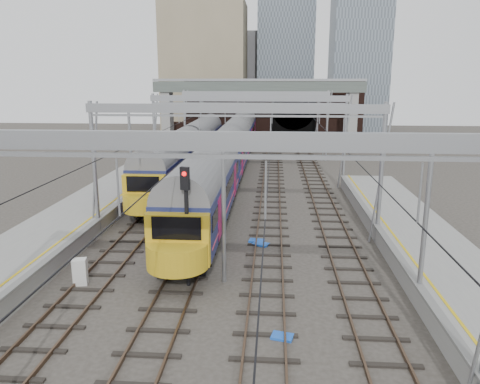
# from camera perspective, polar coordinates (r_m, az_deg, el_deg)

# --- Properties ---
(ground) EXTENTS (160.00, 160.00, 0.00)m
(ground) POSITION_cam_1_polar(r_m,az_deg,el_deg) (20.38, -2.53, -13.17)
(ground) COLOR #38332D
(ground) RESTS_ON ground
(platform_left) EXTENTS (4.32, 55.00, 1.12)m
(platform_left) POSITION_cam_1_polar(r_m,az_deg,el_deg) (25.51, -25.41, -7.54)
(platform_left) COLOR gray
(platform_left) RESTS_ON ground
(tracks) EXTENTS (14.40, 80.00, 0.22)m
(tracks) POSITION_cam_1_polar(r_m,az_deg,el_deg) (34.38, 0.36, -1.86)
(tracks) COLOR #4C3828
(tracks) RESTS_ON ground
(overhead_line) EXTENTS (16.80, 80.00, 8.00)m
(overhead_line) POSITION_cam_1_polar(r_m,az_deg,el_deg) (39.70, 1.01, 9.82)
(overhead_line) COLOR gray
(overhead_line) RESTS_ON ground
(retaining_wall) EXTENTS (28.00, 2.75, 9.00)m
(retaining_wall) POSITION_cam_1_polar(r_m,az_deg,el_deg) (70.17, 3.56, 9.60)
(retaining_wall) COLOR black
(retaining_wall) RESTS_ON ground
(overbridge) EXTENTS (28.00, 3.00, 9.25)m
(overbridge) POSITION_cam_1_polar(r_m,az_deg,el_deg) (64.13, 2.26, 11.87)
(overbridge) COLOR gray
(overbridge) RESTS_ON ground
(city_skyline) EXTENTS (37.50, 27.50, 60.00)m
(city_skyline) POSITION_cam_1_polar(r_m,az_deg,el_deg) (88.90, 4.75, 18.64)
(city_skyline) COLOR tan
(city_skyline) RESTS_ON ground
(train_main) EXTENTS (2.96, 68.44, 5.04)m
(train_main) POSITION_cam_1_polar(r_m,az_deg,el_deg) (54.04, -0.31, 6.58)
(train_main) COLOR black
(train_main) RESTS_ON ground
(train_second) EXTENTS (2.83, 32.76, 4.86)m
(train_second) POSITION_cam_1_polar(r_m,az_deg,el_deg) (45.83, -6.20, 5.13)
(train_second) COLOR black
(train_second) RESTS_ON ground
(signal_near_centre) EXTENTS (0.43, 0.49, 5.53)m
(signal_near_centre) POSITION_cam_1_polar(r_m,az_deg,el_deg) (20.68, -6.56, -2.62)
(signal_near_centre) COLOR black
(signal_near_centre) RESTS_ON ground
(relay_cabinet) EXTENTS (0.71, 0.63, 1.22)m
(relay_cabinet) POSITION_cam_1_polar(r_m,az_deg,el_deg) (22.86, -18.92, -9.18)
(relay_cabinet) COLOR silver
(relay_cabinet) RESTS_ON ground
(equip_cover_a) EXTENTS (0.89, 0.72, 0.09)m
(equip_cover_a) POSITION_cam_1_polar(r_m,az_deg,el_deg) (17.89, 5.17, -17.14)
(equip_cover_a) COLOR blue
(equip_cover_a) RESTS_ON ground
(equip_cover_b) EXTENTS (0.94, 0.73, 0.10)m
(equip_cover_b) POSITION_cam_1_polar(r_m,az_deg,el_deg) (27.28, 2.03, -5.96)
(equip_cover_b) COLOR blue
(equip_cover_b) RESTS_ON ground
(equip_cover_c) EXTENTS (1.05, 0.92, 0.10)m
(equip_cover_c) POSITION_cam_1_polar(r_m,az_deg,el_deg) (26.75, 2.56, -6.37)
(equip_cover_c) COLOR blue
(equip_cover_c) RESTS_ON ground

